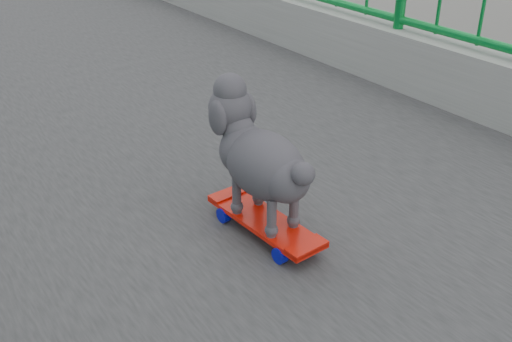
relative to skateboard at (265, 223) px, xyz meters
name	(u,v)px	position (x,y,z in m)	size (l,w,h in m)	color
skateboard	(265,223)	(0.00, 0.00, 0.00)	(0.17, 0.48, 0.06)	red
poodle	(260,156)	(0.00, 0.03, 0.24)	(0.23, 0.50, 0.41)	#2F2C31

